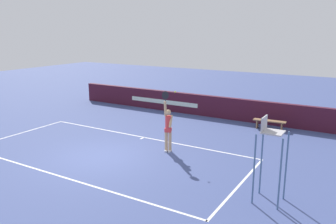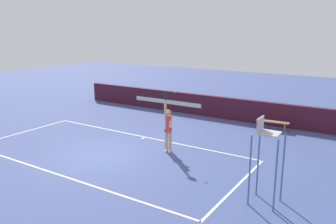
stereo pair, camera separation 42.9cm
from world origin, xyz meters
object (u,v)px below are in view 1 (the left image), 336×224
Objects in this scene: tennis_ball at (175,92)px; courtside_bench_near at (269,122)px; umpire_chair at (270,148)px; tennis_player at (168,127)px.

courtside_bench_near is (2.44, 5.33, -2.16)m from tennis_ball.
umpire_chair is (4.35, -2.20, -0.89)m from tennis_ball.
tennis_player is 1.57× the size of courtside_bench_near.
umpire_chair is at bearing -75.75° from courtside_bench_near.
courtside_bench_near is (2.73, 5.41, -0.70)m from tennis_player.
umpire_chair is 7.87m from courtside_bench_near.
tennis_ball is 0.03× the size of umpire_chair.
tennis_ball is 4.96m from umpire_chair.
tennis_player is 1.49m from tennis_ball.
tennis_player is at bearing -165.40° from tennis_ball.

